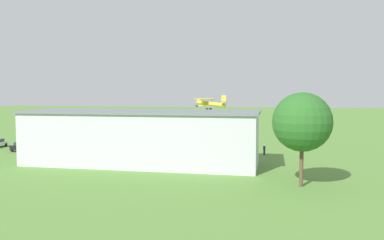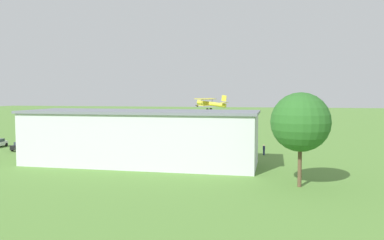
% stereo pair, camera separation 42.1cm
% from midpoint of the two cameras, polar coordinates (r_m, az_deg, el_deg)
% --- Properties ---
extents(ground_plane, '(400.00, 400.00, 0.00)m').
position_cam_midpoint_polar(ground_plane, '(91.48, 3.49, -2.42)').
color(ground_plane, '#568438').
extents(hangar, '(33.19, 11.05, 7.64)m').
position_cam_midpoint_polar(hangar, '(55.87, -7.62, -2.52)').
color(hangar, silver).
rests_on(hangar, ground_plane).
extents(biplane, '(7.96, 9.00, 3.59)m').
position_cam_midpoint_polar(biplane, '(88.66, 2.46, 2.46)').
color(biplane, yellow).
extents(car_green, '(2.13, 4.35, 1.58)m').
position_cam_midpoint_polar(car_green, '(73.91, -18.77, -3.48)').
color(car_green, '#1E6B38').
rests_on(car_green, ground_plane).
extents(car_black, '(2.09, 4.69, 1.56)m').
position_cam_midpoint_polar(car_black, '(75.54, -23.73, -3.45)').
color(car_black, black).
rests_on(car_black, ground_plane).
extents(person_by_parked_cars, '(0.54, 0.54, 1.59)m').
position_cam_midpoint_polar(person_by_parked_cars, '(76.10, -15.31, -3.23)').
color(person_by_parked_cars, '#72338C').
rests_on(person_by_parked_cars, ground_plane).
extents(person_walking_on_apron, '(0.54, 0.54, 1.69)m').
position_cam_midpoint_polar(person_walking_on_apron, '(65.04, 10.32, -4.30)').
color(person_walking_on_apron, navy).
rests_on(person_walking_on_apron, ground_plane).
extents(person_crossing_taxiway, '(0.44, 0.44, 1.78)m').
position_cam_midpoint_polar(person_crossing_taxiway, '(65.64, 7.92, -4.15)').
color(person_crossing_taxiway, '#72338C').
rests_on(person_crossing_taxiway, ground_plane).
extents(person_at_fence_line, '(0.52, 0.52, 1.68)m').
position_cam_midpoint_polar(person_at_fence_line, '(67.92, 5.18, -3.91)').
color(person_at_fence_line, '#3F3F47').
rests_on(person_at_fence_line, ground_plane).
extents(tree_by_windsock, '(6.35, 6.35, 10.17)m').
position_cam_midpoint_polar(tree_by_windsock, '(43.22, 15.51, -0.30)').
color(tree_by_windsock, brown).
rests_on(tree_by_windsock, ground_plane).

